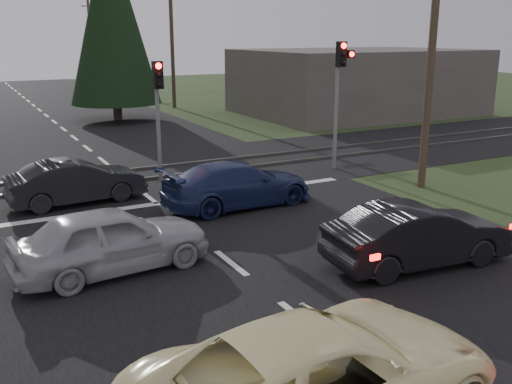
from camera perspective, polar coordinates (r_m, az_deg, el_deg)
ground at (r=10.51m, az=4.72°, el=-12.70°), size 120.00×120.00×0.00m
road at (r=19.12m, az=-11.56°, el=0.20°), size 14.00×100.00×0.01m
rail_corridor at (r=20.99m, az=-13.13°, el=1.48°), size 120.00×8.00×0.01m
stop_line at (r=17.46m, az=-9.86°, el=-1.16°), size 13.00×0.35×0.00m
rail_near at (r=20.23m, az=-12.54°, el=1.12°), size 120.00×0.12×0.10m
rail_far at (r=21.74m, az=-13.69°, el=2.04°), size 120.00×0.12×0.10m
traffic_signal_right at (r=21.42m, az=8.44°, el=10.97°), size 0.68×0.48×4.70m
traffic_signal_center at (r=19.53m, az=-9.75°, el=8.99°), size 0.32×0.48×4.10m
utility_pole_near at (r=19.32m, az=17.24°, el=14.18°), size 1.80×0.26×9.00m
utility_pole_mid at (r=40.12m, az=-8.41°, el=15.06°), size 1.80×0.26×9.00m
utility_pole_far at (r=64.21m, az=-16.23°, el=14.76°), size 1.80×0.26×9.00m
conifer_tree at (r=34.84m, az=-14.26°, el=16.79°), size 5.20×5.20×11.00m
building_right at (r=37.77m, az=10.04°, el=10.83°), size 14.00×10.00×4.00m
cream_coupe at (r=7.81m, az=6.42°, el=-17.58°), size 5.25×2.66×1.42m
dark_hatchback at (r=13.04m, az=15.90°, el=-4.19°), size 4.33×1.86×1.39m
silver_car at (r=12.62m, az=-14.27°, el=-4.64°), size 4.33×2.05×1.43m
blue_sedan at (r=16.86m, az=-1.86°, el=0.77°), size 4.66×2.07×1.33m
dark_car_far at (r=17.98m, az=-17.52°, el=0.97°), size 4.11×1.72×1.32m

